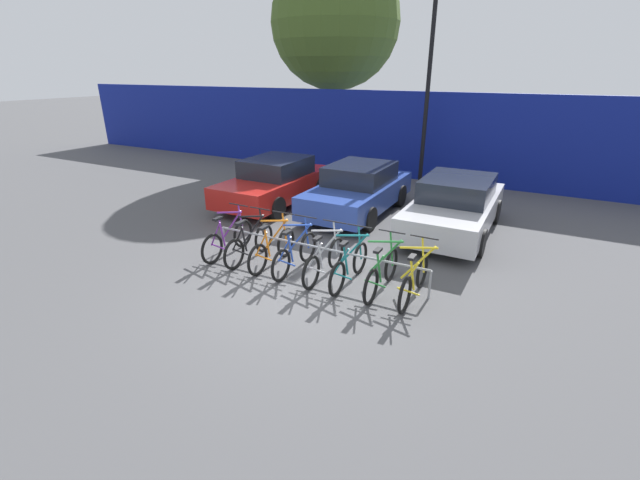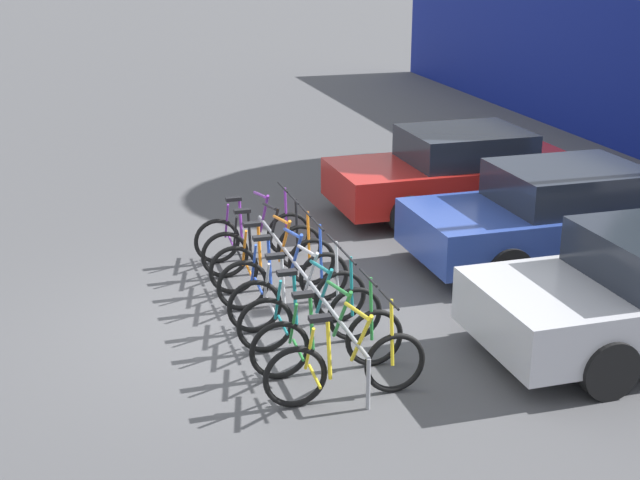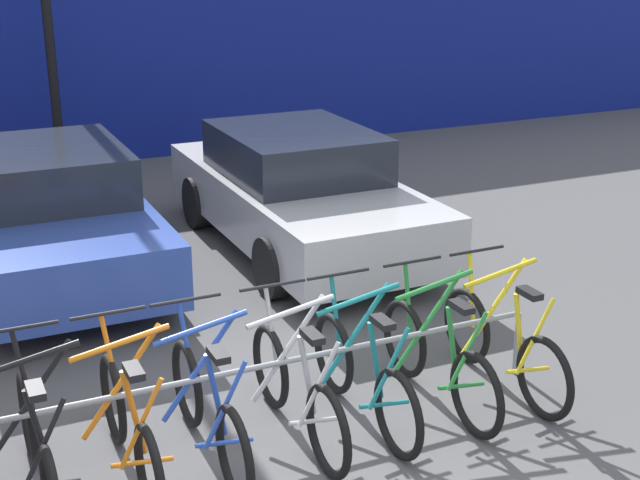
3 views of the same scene
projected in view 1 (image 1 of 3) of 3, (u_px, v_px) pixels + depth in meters
The scene contains 16 objects.
ground_plane at pixel (299, 285), 8.22m from camera, with size 120.00×120.00×0.00m, color #4C4C4F.
hoarding_wall at pixel (433, 138), 15.41m from camera, with size 36.00×0.16×3.14m, color navy.
bike_rack at pixel (315, 249), 8.60m from camera, with size 4.76×0.04×0.57m.
bicycle_purple at pixel (228, 239), 9.44m from camera, with size 0.68×1.71×1.05m.
bicycle_black at pixel (250, 243), 9.19m from camera, with size 0.68×1.71×1.05m.
bicycle_orange at pixel (272, 249), 8.93m from camera, with size 0.68×1.71×1.05m.
bicycle_blue at pixel (295, 254), 8.68m from camera, with size 0.68×1.71×1.05m.
bicycle_silver at pixel (324, 260), 8.39m from camera, with size 0.68×1.71×1.05m.
bicycle_teal at pixel (349, 266), 8.15m from camera, with size 0.68×1.71×1.05m.
bicycle_green at pixel (382, 273), 7.86m from camera, with size 0.68×1.71×1.05m.
bicycle_yellow at pixel (414, 280), 7.60m from camera, with size 0.68×1.71×1.05m.
car_red at pixel (276, 182), 12.96m from camera, with size 1.91×4.19×1.40m.
car_blue at pixel (359, 189), 12.12m from camera, with size 1.91×4.24×1.40m.
car_silver at pixel (455, 206), 10.67m from camera, with size 1.91×4.36×1.40m.
lamp_post at pixel (429, 77), 13.86m from camera, with size 0.24×0.44×6.54m.
tree_behind_hoarding at pixel (335, 23), 17.53m from camera, with size 5.30×5.30×8.30m.
Camera 1 is at (3.82, -6.25, 3.86)m, focal length 24.00 mm.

